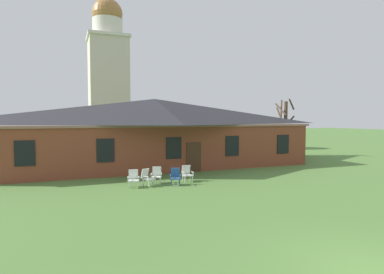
{
  "coord_description": "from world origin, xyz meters",
  "views": [
    {
      "loc": [
        -6.87,
        -5.19,
        3.75
      ],
      "look_at": [
        -1.13,
        9.25,
        2.88
      ],
      "focal_mm": 29.62,
      "sensor_mm": 36.0,
      "label": 1
    }
  ],
  "objects": [
    {
      "name": "lawn_chair_middle",
      "position": [
        -1.14,
        11.82,
        0.5
      ],
      "size": [
        0.75,
        0.8,
        0.96
      ],
      "color": "#2D5693",
      "rests_on": "ground"
    },
    {
      "name": "lawn_chair_left_end",
      "position": [
        -2.01,
        12.68,
        0.5
      ],
      "size": [
        0.77,
        0.82,
        0.96
      ],
      "color": "silver",
      "rests_on": "ground"
    },
    {
      "name": "brick_building",
      "position": [
        0.0,
        20.55,
        2.77
      ],
      "size": [
        23.86,
        10.4,
        5.44
      ],
      "color": "brown",
      "rests_on": "ground"
    },
    {
      "name": "lawn_chair_near_door",
      "position": [
        -2.69,
        12.18,
        0.5
      ],
      "size": [
        0.84,
        0.87,
        0.96
      ],
      "color": "silver",
      "rests_on": "ground"
    },
    {
      "name": "dome_tower",
      "position": [
        -1.68,
        37.48,
        9.24
      ],
      "size": [
        5.18,
        5.18,
        20.14
      ],
      "color": "beige",
      "rests_on": "ground"
    },
    {
      "name": "bare_tree_beside_building",
      "position": [
        14.16,
        21.67,
        3.21
      ],
      "size": [
        1.79,
        1.79,
        5.84
      ],
      "color": "brown",
      "rests_on": "ground"
    },
    {
      "name": "lawn_chair_by_porch",
      "position": [
        -3.49,
        12.09,
        0.5
      ],
      "size": [
        0.72,
        0.76,
        0.96
      ],
      "color": "white",
      "rests_on": "ground"
    },
    {
      "name": "lawn_chair_right_end",
      "position": [
        -0.16,
        12.54,
        0.5
      ],
      "size": [
        0.66,
        0.69,
        0.96
      ],
      "color": "silver",
      "rests_on": "ground"
    }
  ]
}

